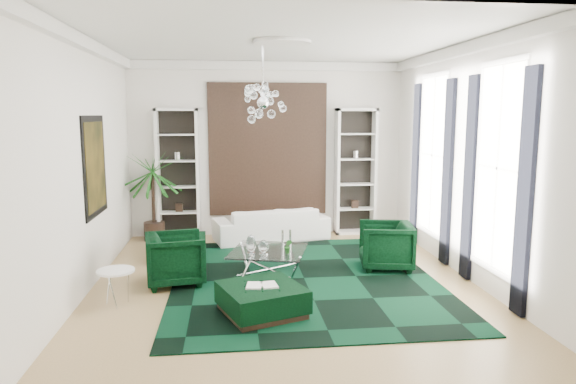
{
  "coord_description": "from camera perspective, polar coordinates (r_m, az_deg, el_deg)",
  "views": [
    {
      "loc": [
        -0.84,
        -7.84,
        2.67
      ],
      "look_at": [
        0.11,
        0.5,
        1.39
      ],
      "focal_mm": 32.0,
      "sensor_mm": 36.0,
      "label": 1
    }
  ],
  "objects": [
    {
      "name": "floor",
      "position": [
        8.33,
        -0.38,
        -10.13
      ],
      "size": [
        6.0,
        7.0,
        0.02
      ],
      "primitive_type": "cube",
      "color": "tan",
      "rests_on": "ground"
    },
    {
      "name": "ceiling",
      "position": [
        7.97,
        -0.41,
        16.87
      ],
      "size": [
        6.0,
        7.0,
        0.02
      ],
      "primitive_type": "cube",
      "color": "white",
      "rests_on": "ground"
    },
    {
      "name": "wall_back",
      "position": [
        11.41,
        -2.28,
        4.76
      ],
      "size": [
        6.0,
        0.02,
        3.8
      ],
      "primitive_type": "cube",
      "color": "white",
      "rests_on": "ground"
    },
    {
      "name": "wall_front",
      "position": [
        4.48,
        4.39,
        -1.25
      ],
      "size": [
        6.0,
        0.02,
        3.8
      ],
      "primitive_type": "cube",
      "color": "white",
      "rests_on": "ground"
    },
    {
      "name": "wall_left",
      "position": [
        8.17,
        -21.9,
        2.62
      ],
      "size": [
        0.02,
        7.0,
        3.8
      ],
      "primitive_type": "cube",
      "color": "white",
      "rests_on": "ground"
    },
    {
      "name": "wall_right",
      "position": [
        8.77,
        19.6,
        3.11
      ],
      "size": [
        0.02,
        7.0,
        3.8
      ],
      "primitive_type": "cube",
      "color": "white",
      "rests_on": "ground"
    },
    {
      "name": "crown_molding",
      "position": [
        7.95,
        -0.41,
        16.09
      ],
      "size": [
        6.0,
        7.0,
        0.18
      ],
      "primitive_type": null,
      "color": "white",
      "rests_on": "ceiling"
    },
    {
      "name": "ceiling_medallion",
      "position": [
        8.26,
        -0.64,
        16.3
      ],
      "size": [
        0.9,
        0.9,
        0.05
      ],
      "primitive_type": "cylinder",
      "color": "white",
      "rests_on": "ceiling"
    },
    {
      "name": "tapestry",
      "position": [
        11.36,
        -2.26,
        4.74
      ],
      "size": [
        2.5,
        0.06,
        2.8
      ],
      "primitive_type": "cube",
      "color": "black",
      "rests_on": "wall_back"
    },
    {
      "name": "shelving_left",
      "position": [
        11.28,
        -12.12,
        1.98
      ],
      "size": [
        0.9,
        0.38,
        2.8
      ],
      "primitive_type": null,
      "color": "white",
      "rests_on": "floor"
    },
    {
      "name": "shelving_right",
      "position": [
        11.56,
        7.5,
        2.26
      ],
      "size": [
        0.9,
        0.38,
        2.8
      ],
      "primitive_type": null,
      "color": "white",
      "rests_on": "floor"
    },
    {
      "name": "painting",
      "position": [
        8.74,
        -20.6,
        2.71
      ],
      "size": [
        0.04,
        1.3,
        1.6
      ],
      "primitive_type": "cube",
      "color": "black",
      "rests_on": "wall_left"
    },
    {
      "name": "window_near",
      "position": [
        7.96,
        22.29,
        2.45
      ],
      "size": [
        0.03,
        1.1,
        2.9
      ],
      "primitive_type": "cube",
      "color": "white",
      "rests_on": "wall_right"
    },
    {
      "name": "curtain_near_a",
      "position": [
        7.31,
        24.86,
        -0.18
      ],
      "size": [
        0.07,
        0.3,
        3.25
      ],
      "primitive_type": "cube",
      "color": "black",
      "rests_on": "floor"
    },
    {
      "name": "curtain_near_b",
      "position": [
        8.66,
        19.53,
        1.38
      ],
      "size": [
        0.07,
        0.3,
        3.25
      ],
      "primitive_type": "cube",
      "color": "black",
      "rests_on": "floor"
    },
    {
      "name": "window_far",
      "position": [
        10.12,
        15.78,
        3.95
      ],
      "size": [
        0.03,
        1.1,
        2.9
      ],
      "primitive_type": "cube",
      "color": "white",
      "rests_on": "wall_right"
    },
    {
      "name": "curtain_far_a",
      "position": [
        9.42,
        17.31,
        2.03
      ],
      "size": [
        0.07,
        0.3,
        3.25
      ],
      "primitive_type": "cube",
      "color": "black",
      "rests_on": "floor"
    },
    {
      "name": "curtain_far_b",
      "position": [
        10.86,
        14.01,
        2.99
      ],
      "size": [
        0.07,
        0.3,
        3.25
      ],
      "primitive_type": "cube",
      "color": "black",
      "rests_on": "floor"
    },
    {
      "name": "rug",
      "position": [
        8.51,
        1.78,
        -9.58
      ],
      "size": [
        4.2,
        5.0,
        0.02
      ],
      "primitive_type": "cube",
      "color": "black",
      "rests_on": "floor"
    },
    {
      "name": "sofa",
      "position": [
        10.99,
        -1.9,
        -3.56
      ],
      "size": [
        2.54,
        1.43,
        0.7
      ],
      "primitive_type": "imported",
      "rotation": [
        0.0,
        0.0,
        3.36
      ],
      "color": "white",
      "rests_on": "floor"
    },
    {
      "name": "armchair_left",
      "position": [
        8.36,
        -12.37,
        -7.26
      ],
      "size": [
        1.03,
        1.01,
        0.81
      ],
      "primitive_type": "imported",
      "rotation": [
        0.0,
        0.0,
        1.74
      ],
      "color": "black",
      "rests_on": "floor"
    },
    {
      "name": "armchair_right",
      "position": [
        9.12,
        10.82,
        -5.88
      ],
      "size": [
        1.03,
        1.01,
        0.81
      ],
      "primitive_type": "imported",
      "rotation": [
        0.0,
        0.0,
        -1.75
      ],
      "color": "black",
      "rests_on": "floor"
    },
    {
      "name": "coffee_table",
      "position": [
        8.72,
        -2.16,
        -7.77
      ],
      "size": [
        1.47,
        1.47,
        0.41
      ],
      "primitive_type": null,
      "rotation": [
        0.0,
        0.0,
        -0.27
      ],
      "color": "white",
      "rests_on": "floor"
    },
    {
      "name": "ottoman_side",
      "position": [
        9.91,
        -12.07,
        -5.98
      ],
      "size": [
        0.98,
        0.98,
        0.4
      ],
      "primitive_type": "cube",
      "rotation": [
        0.0,
        0.0,
        -0.09
      ],
      "color": "black",
      "rests_on": "floor"
    },
    {
      "name": "ottoman_front",
      "position": [
        7.03,
        -2.92,
        -11.93
      ],
      "size": [
        1.28,
        1.28,
        0.4
      ],
      "primitive_type": "cube",
      "rotation": [
        0.0,
        0.0,
        0.35
      ],
      "color": "black",
      "rests_on": "floor"
    },
    {
      "name": "book",
      "position": [
        6.96,
        -2.93,
        -10.27
      ],
      "size": [
        0.42,
        0.28,
        0.03
      ],
      "primitive_type": "cube",
      "color": "white",
      "rests_on": "ottoman_front"
    },
    {
      "name": "side_table",
      "position": [
        7.72,
        -18.52,
        -10.08
      ],
      "size": [
        0.68,
        0.68,
        0.5
      ],
      "primitive_type": "cylinder",
      "rotation": [
        0.0,
        0.0,
        0.38
      ],
      "color": "white",
      "rests_on": "floor"
    },
    {
      "name": "palm",
      "position": [
        11.15,
        -14.81,
        0.77
      ],
      "size": [
        1.96,
        1.96,
        2.4
      ],
      "primitive_type": null,
      "rotation": [
        0.0,
        0.0,
        -0.39
      ],
      "color": "#1A5C1A",
      "rests_on": "floor"
    },
    {
      "name": "chandelier",
      "position": [
        8.45,
        -2.78,
        9.85
      ],
      "size": [
        1.06,
        1.06,
        0.72
      ],
      "primitive_type": null,
      "rotation": [
        0.0,
        0.0,
        0.42
      ],
      "color": "white",
      "rests_on": "ceiling"
    },
    {
      "name": "table_plant",
      "position": [
        8.42,
        0.01,
        -6.06
      ],
      "size": [
        0.16,
        0.14,
        0.24
      ],
      "primitive_type": "imported",
      "rotation": [
        0.0,
        0.0,
        -0.28
      ],
      "color": "#1A5C1A",
      "rests_on": "coffee_table"
    }
  ]
}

